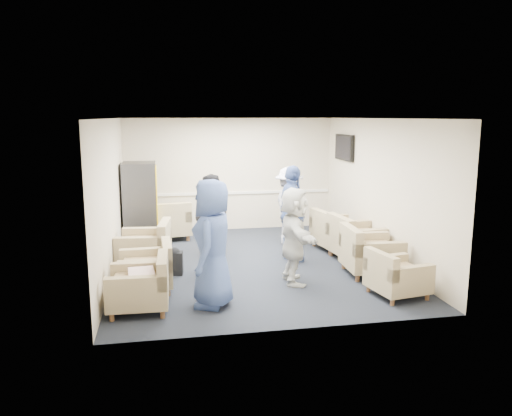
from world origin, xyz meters
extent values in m
plane|color=black|center=(0.00, 0.00, 0.00)|extent=(6.00, 6.00, 0.00)
plane|color=silver|center=(0.00, 0.00, 2.70)|extent=(6.00, 6.00, 0.00)
cube|color=beige|center=(0.00, 3.00, 1.35)|extent=(5.00, 0.02, 2.70)
cube|color=beige|center=(0.00, -3.00, 1.35)|extent=(5.00, 0.02, 2.70)
cube|color=beige|center=(-2.50, 0.00, 1.35)|extent=(0.02, 6.00, 2.70)
cube|color=beige|center=(2.50, 0.00, 1.35)|extent=(0.02, 6.00, 2.70)
cube|color=silver|center=(0.00, 2.98, 0.90)|extent=(4.98, 0.04, 0.06)
cube|color=black|center=(2.44, 1.80, 2.05)|extent=(0.07, 1.00, 0.58)
cube|color=black|center=(2.40, 1.80, 2.05)|extent=(0.01, 0.92, 0.50)
cube|color=#46474D|center=(2.48, 1.80, 1.90)|extent=(0.04, 0.10, 0.25)
cube|color=#968360|center=(-1.99, -1.96, 0.26)|extent=(0.86, 0.86, 0.28)
cube|color=olive|center=(-1.99, -1.96, 0.44)|extent=(0.60, 0.56, 0.10)
cube|color=#968360|center=(-1.65, -1.97, 0.59)|extent=(0.17, 0.84, 0.39)
cube|color=#968360|center=(-1.92, -1.11, 0.25)|extent=(0.85, 0.85, 0.27)
cube|color=olive|center=(-1.92, -1.11, 0.43)|extent=(0.59, 0.55, 0.10)
cube|color=#968360|center=(-1.58, -1.10, 0.58)|extent=(0.16, 0.82, 0.39)
cube|color=#968360|center=(-1.98, 0.14, 0.28)|extent=(1.01, 1.01, 0.30)
cube|color=olive|center=(-1.98, 0.14, 0.48)|extent=(0.70, 0.66, 0.11)
cube|color=#968360|center=(-1.60, 0.09, 0.64)|extent=(0.26, 0.92, 0.43)
cube|color=#968360|center=(1.91, -2.10, 0.24)|extent=(0.89, 0.89, 0.25)
cube|color=olive|center=(1.91, -2.10, 0.41)|extent=(0.61, 0.58, 0.09)
cube|color=#968360|center=(1.59, -2.15, 0.54)|extent=(0.26, 0.78, 0.36)
cube|color=#968360|center=(1.95, -1.00, 0.28)|extent=(0.95, 0.95, 0.30)
cube|color=olive|center=(1.95, -1.00, 0.48)|extent=(0.66, 0.62, 0.11)
cube|color=#968360|center=(1.57, -0.98, 0.64)|extent=(0.19, 0.92, 0.43)
cube|color=#968360|center=(2.07, -0.09, 0.28)|extent=(1.03, 1.03, 0.31)
cube|color=olive|center=(2.07, -0.09, 0.49)|extent=(0.71, 0.67, 0.11)
cube|color=#968360|center=(1.68, -0.14, 0.65)|extent=(0.26, 0.94, 0.44)
cube|color=#968360|center=(1.95, 0.74, 0.27)|extent=(1.01, 1.01, 0.29)
cube|color=olive|center=(1.95, 0.74, 0.47)|extent=(0.70, 0.66, 0.10)
cube|color=#968360|center=(1.59, 0.68, 0.62)|extent=(0.29, 0.89, 0.41)
cube|color=#968360|center=(-1.52, 2.30, 0.28)|extent=(1.05, 1.05, 0.30)
cube|color=olive|center=(-1.52, 2.30, 0.49)|extent=(0.69, 0.72, 0.11)
cube|color=#968360|center=(-1.46, 1.92, 0.65)|extent=(0.94, 0.29, 0.43)
cube|color=#46474D|center=(-2.10, 2.00, 0.88)|extent=(0.70, 0.84, 1.77)
cube|color=#F89905|center=(-1.74, 2.00, 0.97)|extent=(0.02, 0.71, 1.41)
cube|color=black|center=(-1.74, 2.00, 0.23)|extent=(0.02, 0.42, 0.11)
cube|color=black|center=(-1.45, -0.39, 0.20)|extent=(0.31, 0.24, 0.41)
sphere|color=black|center=(-1.45, -0.39, 0.39)|extent=(0.20, 0.20, 0.20)
cube|color=beige|center=(-1.94, -1.96, 0.51)|extent=(0.40, 0.50, 0.14)
imported|color=#3E5594|center=(-0.93, -1.96, 0.94)|extent=(0.85, 1.05, 1.87)
imported|color=#3E5594|center=(-0.86, -0.59, 0.84)|extent=(0.43, 0.63, 1.68)
imported|color=black|center=(-0.66, 0.74, 0.81)|extent=(0.92, 0.99, 1.62)
imported|color=silver|center=(1.03, 1.24, 0.84)|extent=(0.71, 1.14, 1.69)
imported|color=#3E5594|center=(0.79, 0.06, 0.92)|extent=(0.55, 1.11, 1.84)
imported|color=silver|center=(0.49, -1.19, 0.81)|extent=(0.58, 1.52, 1.61)
camera|label=1|loc=(-1.60, -8.92, 2.74)|focal=35.00mm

